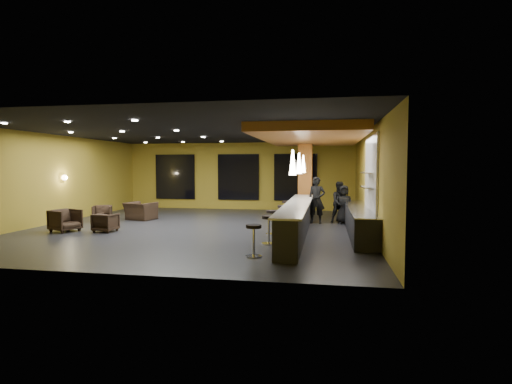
% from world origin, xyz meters
% --- Properties ---
extents(floor, '(12.00, 13.00, 0.10)m').
position_xyz_m(floor, '(0.00, 0.00, -0.05)').
color(floor, black).
rests_on(floor, ground).
extents(ceiling, '(12.00, 13.00, 0.10)m').
position_xyz_m(ceiling, '(0.00, 0.00, 3.55)').
color(ceiling, black).
extents(wall_back, '(12.00, 0.10, 3.50)m').
position_xyz_m(wall_back, '(0.00, 6.55, 1.75)').
color(wall_back, olive).
rests_on(wall_back, floor).
extents(wall_front, '(12.00, 0.10, 3.50)m').
position_xyz_m(wall_front, '(0.00, -6.55, 1.75)').
color(wall_front, olive).
rests_on(wall_front, floor).
extents(wall_left, '(0.10, 13.00, 3.50)m').
position_xyz_m(wall_left, '(-6.05, 0.00, 1.75)').
color(wall_left, olive).
rests_on(wall_left, floor).
extents(wall_right, '(0.10, 13.00, 3.50)m').
position_xyz_m(wall_right, '(6.05, 0.00, 1.75)').
color(wall_right, olive).
rests_on(wall_right, floor).
extents(wood_soffit, '(3.60, 8.00, 0.28)m').
position_xyz_m(wood_soffit, '(4.00, 1.00, 3.36)').
color(wood_soffit, '#A2632F').
rests_on(wood_soffit, ceiling).
extents(window_left, '(2.20, 0.06, 2.40)m').
position_xyz_m(window_left, '(-3.50, 6.44, 1.70)').
color(window_left, black).
rests_on(window_left, wall_back).
extents(window_center, '(2.20, 0.06, 2.40)m').
position_xyz_m(window_center, '(0.00, 6.44, 1.70)').
color(window_center, black).
rests_on(window_center, wall_back).
extents(window_right, '(2.20, 0.06, 2.40)m').
position_xyz_m(window_right, '(3.00, 6.44, 1.70)').
color(window_right, black).
rests_on(window_right, wall_back).
extents(tile_backsplash, '(0.06, 3.20, 2.40)m').
position_xyz_m(tile_backsplash, '(5.96, -1.00, 2.00)').
color(tile_backsplash, white).
rests_on(tile_backsplash, wall_right).
extents(bar_counter, '(0.60, 8.00, 1.00)m').
position_xyz_m(bar_counter, '(3.65, -1.00, 0.50)').
color(bar_counter, black).
rests_on(bar_counter, floor).
extents(bar_top, '(0.78, 8.10, 0.05)m').
position_xyz_m(bar_top, '(3.65, -1.00, 1.02)').
color(bar_top, beige).
rests_on(bar_top, bar_counter).
extents(prep_counter, '(0.70, 6.00, 0.86)m').
position_xyz_m(prep_counter, '(5.65, -0.50, 0.43)').
color(prep_counter, black).
rests_on(prep_counter, floor).
extents(prep_top, '(0.72, 6.00, 0.03)m').
position_xyz_m(prep_top, '(5.65, -0.50, 0.89)').
color(prep_top, silver).
rests_on(prep_top, prep_counter).
extents(wall_shelf_lower, '(0.30, 1.50, 0.03)m').
position_xyz_m(wall_shelf_lower, '(5.82, -1.20, 1.60)').
color(wall_shelf_lower, silver).
rests_on(wall_shelf_lower, wall_right).
extents(wall_shelf_upper, '(0.30, 1.50, 0.03)m').
position_xyz_m(wall_shelf_upper, '(5.82, -1.20, 2.05)').
color(wall_shelf_upper, silver).
rests_on(wall_shelf_upper, wall_right).
extents(column, '(0.60, 0.60, 3.50)m').
position_xyz_m(column, '(3.65, 3.60, 1.75)').
color(column, '#945621').
rests_on(column, floor).
extents(wall_sconce, '(0.22, 0.22, 0.22)m').
position_xyz_m(wall_sconce, '(-5.88, 0.50, 1.80)').
color(wall_sconce, '#FFE5B2').
rests_on(wall_sconce, wall_left).
extents(pendant_0, '(0.20, 0.20, 0.70)m').
position_xyz_m(pendant_0, '(3.65, -3.00, 2.35)').
color(pendant_0, white).
rests_on(pendant_0, wood_soffit).
extents(pendant_1, '(0.20, 0.20, 0.70)m').
position_xyz_m(pendant_1, '(3.65, -0.50, 2.35)').
color(pendant_1, white).
rests_on(pendant_1, wood_soffit).
extents(pendant_2, '(0.20, 0.20, 0.70)m').
position_xyz_m(pendant_2, '(3.65, 2.00, 2.35)').
color(pendant_2, white).
rests_on(pendant_2, wood_soffit).
extents(staff_a, '(0.71, 0.50, 1.85)m').
position_xyz_m(staff_a, '(4.19, 1.76, 0.92)').
color(staff_a, black).
rests_on(staff_a, floor).
extents(staff_b, '(0.95, 0.84, 1.65)m').
position_xyz_m(staff_b, '(5.13, 2.05, 0.83)').
color(staff_b, black).
rests_on(staff_b, floor).
extents(staff_c, '(0.79, 0.56, 1.51)m').
position_xyz_m(staff_c, '(5.25, 1.94, 0.76)').
color(staff_c, black).
rests_on(staff_c, floor).
extents(armchair_a, '(1.08, 1.07, 0.77)m').
position_xyz_m(armchair_a, '(-4.30, -1.72, 0.39)').
color(armchair_a, black).
rests_on(armchair_a, floor).
extents(armchair_b, '(0.74, 0.75, 0.64)m').
position_xyz_m(armchair_b, '(-2.90, -1.53, 0.32)').
color(armchair_b, black).
rests_on(armchair_b, floor).
extents(armchair_c, '(0.94, 0.95, 0.66)m').
position_xyz_m(armchair_c, '(-4.44, 0.81, 0.33)').
color(armchair_c, black).
rests_on(armchair_c, floor).
extents(armchair_d, '(1.35, 1.25, 0.74)m').
position_xyz_m(armchair_d, '(-3.16, 1.62, 0.37)').
color(armchair_d, black).
rests_on(armchair_d, floor).
extents(bar_stool_0, '(0.41, 0.41, 0.80)m').
position_xyz_m(bar_stool_0, '(2.82, -4.43, 0.51)').
color(bar_stool_0, silver).
rests_on(bar_stool_0, floor).
extents(bar_stool_1, '(0.42, 0.42, 0.82)m').
position_xyz_m(bar_stool_1, '(2.95, -2.75, 0.53)').
color(bar_stool_1, silver).
rests_on(bar_stool_1, floor).
extents(bar_stool_2, '(0.40, 0.40, 0.79)m').
position_xyz_m(bar_stool_2, '(2.82, -1.06, 0.51)').
color(bar_stool_2, silver).
rests_on(bar_stool_2, floor).
extents(bar_stool_3, '(0.41, 0.41, 0.80)m').
position_xyz_m(bar_stool_3, '(2.99, 0.63, 0.51)').
color(bar_stool_3, silver).
rests_on(bar_stool_3, floor).
extents(bar_stool_4, '(0.42, 0.42, 0.82)m').
position_xyz_m(bar_stool_4, '(2.96, 2.43, 0.53)').
color(bar_stool_4, silver).
rests_on(bar_stool_4, floor).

